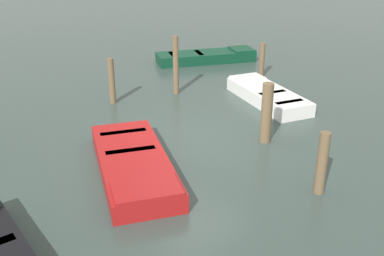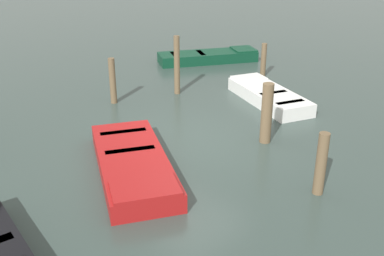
# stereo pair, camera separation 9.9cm
# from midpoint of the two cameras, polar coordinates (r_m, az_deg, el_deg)

# --- Properties ---
(ground_plane) EXTENTS (80.00, 80.00, 0.00)m
(ground_plane) POSITION_cam_midpoint_polar(r_m,az_deg,el_deg) (11.32, 0.25, -1.63)
(ground_plane) COLOR #33423D
(rowboat_white) EXTENTS (2.27, 3.43, 0.46)m
(rowboat_white) POSITION_cam_midpoint_polar(r_m,az_deg,el_deg) (14.07, 9.86, 4.10)
(rowboat_white) COLOR silver
(rowboat_white) RESTS_ON ground_plane
(rowboat_red) EXTENTS (3.03, 4.01, 0.46)m
(rowboat_red) POSITION_cam_midpoint_polar(r_m,az_deg,el_deg) (9.85, -7.25, -4.49)
(rowboat_red) COLOR maroon
(rowboat_red) RESTS_ON ground_plane
(rowboat_dark_green) EXTENTS (4.01, 2.94, 0.46)m
(rowboat_dark_green) POSITION_cam_midpoint_polar(r_m,az_deg,el_deg) (18.45, 2.28, 9.07)
(rowboat_dark_green) COLOR #0C3823
(rowboat_dark_green) RESTS_ON ground_plane
(mooring_piling_near_right) EXTENTS (0.19, 0.19, 1.41)m
(mooring_piling_near_right) POSITION_cam_midpoint_polar(r_m,az_deg,el_deg) (13.85, -9.86, 5.92)
(mooring_piling_near_right) COLOR brown
(mooring_piling_near_right) RESTS_ON ground_plane
(mooring_piling_near_left) EXTENTS (0.27, 0.27, 1.53)m
(mooring_piling_near_left) POSITION_cam_midpoint_polar(r_m,az_deg,el_deg) (11.12, 9.72, 1.84)
(mooring_piling_near_left) COLOR brown
(mooring_piling_near_left) RESTS_ON ground_plane
(mooring_piling_mid_left) EXTENTS (0.21, 0.21, 1.32)m
(mooring_piling_mid_left) POSITION_cam_midpoint_polar(r_m,az_deg,el_deg) (9.17, 16.38, -4.41)
(mooring_piling_mid_left) COLOR brown
(mooring_piling_mid_left) RESTS_ON ground_plane
(mooring_piling_far_right) EXTENTS (0.19, 0.19, 1.22)m
(mooring_piling_far_right) POSITION_cam_midpoint_polar(r_m,az_deg,el_deg) (16.54, 9.25, 8.50)
(mooring_piling_far_right) COLOR brown
(mooring_piling_far_right) RESTS_ON ground_plane
(mooring_piling_mid_right) EXTENTS (0.19, 0.19, 1.89)m
(mooring_piling_mid_right) POSITION_cam_midpoint_polar(r_m,az_deg,el_deg) (14.44, -1.74, 7.97)
(mooring_piling_mid_right) COLOR brown
(mooring_piling_mid_right) RESTS_ON ground_plane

